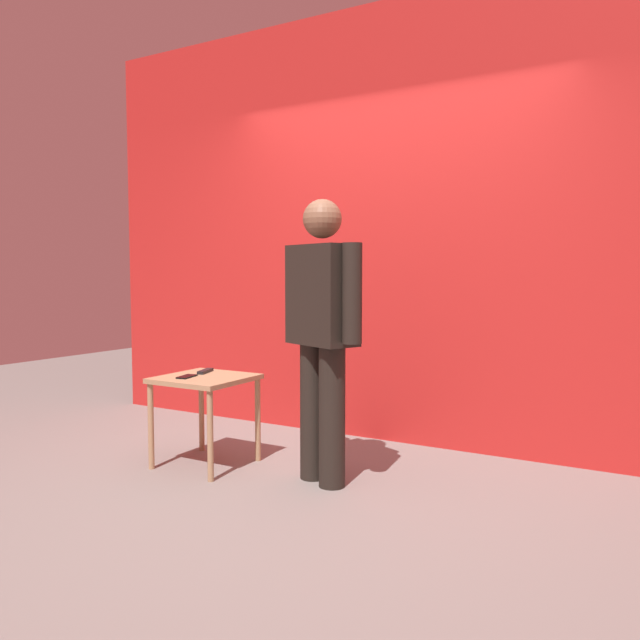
{
  "coord_description": "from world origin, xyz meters",
  "views": [
    {
      "loc": [
        1.82,
        -2.82,
        1.21
      ],
      "look_at": [
        -0.13,
        0.55,
        0.92
      ],
      "focal_mm": 35.22,
      "sensor_mm": 36.0,
      "label": 1
    }
  ],
  "objects_px": {
    "side_table": "(205,390)",
    "standing_person": "(322,326)",
    "cell_phone": "(187,377)",
    "tv_remote": "(205,371)"
  },
  "relations": [
    {
      "from": "side_table",
      "to": "tv_remote",
      "type": "bearing_deg",
      "value": 129.14
    },
    {
      "from": "standing_person",
      "to": "tv_remote",
      "type": "bearing_deg",
      "value": 177.99
    },
    {
      "from": "standing_person",
      "to": "tv_remote",
      "type": "height_order",
      "value": "standing_person"
    },
    {
      "from": "cell_phone",
      "to": "tv_remote",
      "type": "xyz_separation_m",
      "value": [
        -0.02,
        0.2,
        0.01
      ]
    },
    {
      "from": "standing_person",
      "to": "side_table",
      "type": "bearing_deg",
      "value": -174.31
    },
    {
      "from": "cell_phone",
      "to": "side_table",
      "type": "bearing_deg",
      "value": 42.47
    },
    {
      "from": "side_table",
      "to": "cell_phone",
      "type": "relative_size",
      "value": 3.94
    },
    {
      "from": "cell_phone",
      "to": "standing_person",
      "type": "bearing_deg",
      "value": 0.49
    },
    {
      "from": "side_table",
      "to": "standing_person",
      "type": "bearing_deg",
      "value": 5.69
    },
    {
      "from": "cell_phone",
      "to": "tv_remote",
      "type": "height_order",
      "value": "tv_remote"
    }
  ]
}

